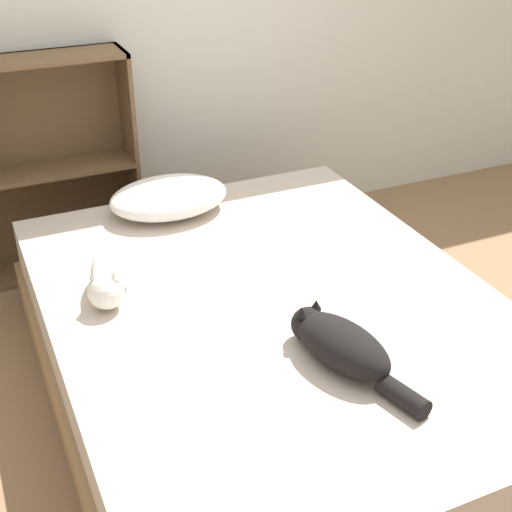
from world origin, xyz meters
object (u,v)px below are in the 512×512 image
pillow (169,197)px  cat_dark (340,345)px  cat_light (111,273)px  bed (273,351)px  bookshelf (28,167)px

pillow → cat_dark: size_ratio=0.98×
cat_light → cat_dark: cat_light is taller
bed → bookshelf: bookshelf is taller
bed → bookshelf: size_ratio=1.98×
cat_dark → bed: bearing=-10.0°
bookshelf → cat_light: bearing=-83.1°
cat_light → pillow: bearing=166.6°
cat_dark → bookshelf: bookshelf is taller
cat_dark → bookshelf: size_ratio=0.51×
bookshelf → cat_dark: bearing=-69.2°
bed → cat_light: bearing=149.7°
cat_dark → pillow: bearing=-8.1°
bed → pillow: (-0.12, 0.83, 0.30)m
bed → pillow: 0.89m
pillow → cat_dark: 1.25m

